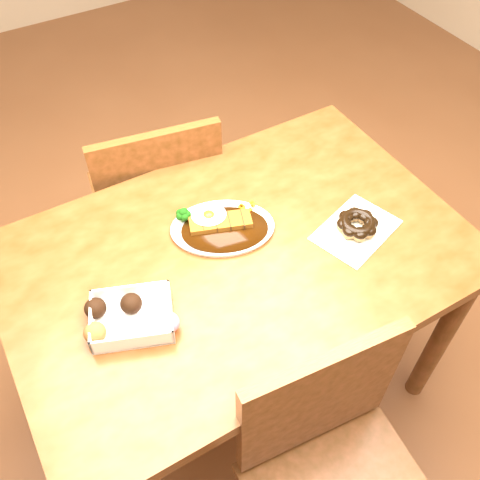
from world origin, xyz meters
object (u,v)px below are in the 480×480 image
chair_near (336,478)px  donut_box (129,317)px  table (238,275)px  chair_far (158,202)px  pon_de_ring (357,225)px  katsu_curry_plate (221,225)px

chair_near → donut_box: bearing=126.5°
table → donut_box: bearing=-169.4°
chair_far → donut_box: (-0.30, -0.60, 0.30)m
pon_de_ring → table: bearing=163.4°
chair_far → chair_near: size_ratio=1.00×
chair_far → table: bearing=101.7°
chair_far → donut_box: chair_far is taller
chair_far → katsu_curry_plate: chair_far is taller
table → chair_far: (-0.02, 0.54, -0.17)m
table → chair_near: (-0.04, -0.54, -0.17)m
chair_far → chair_near: 1.07m
donut_box → table: bearing=10.6°
donut_box → chair_near: bearing=-58.8°
table → donut_box: 0.35m
katsu_curry_plate → pon_de_ring: size_ratio=1.25×
table → chair_near: chair_near is taller
donut_box → pon_de_ring: donut_box is taller
table → chair_far: 0.56m
table → chair_far: size_ratio=1.38×
table → katsu_curry_plate: (0.00, 0.09, 0.11)m
pon_de_ring → chair_near: bearing=-128.4°
chair_far → chair_near: (-0.02, -1.07, 0.00)m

